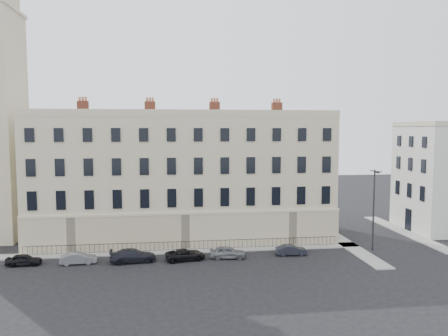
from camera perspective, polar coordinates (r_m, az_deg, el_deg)
The scene contains 14 objects.
ground at distance 45.69m, azimuth 3.00°, elevation -12.26°, with size 160.00×160.00×0.00m, color black.
terrace at distance 55.22m, azimuth -5.32°, elevation -1.28°, with size 36.22×12.22×17.00m.
adjacent_building at distance 65.64m, azimuth 26.89°, elevation -1.23°, with size 10.00×10.00×14.00m, color silver.
pavement_terrace at distance 49.82m, azimuth -9.67°, elevation -10.77°, with size 48.00×2.00×0.12m, color gray.
pavement_east_return at distance 56.66m, azimuth 14.70°, elevation -8.91°, with size 2.00×24.00×0.12m, color gray.
pavement_adjacent at distance 62.74m, azimuth 22.57°, elevation -7.77°, with size 2.00×20.00×0.12m, color gray.
railings at distance 50.06m, azimuth -5.01°, elevation -10.05°, with size 35.00×0.04×0.96m.
car_a at distance 48.96m, azimuth -24.67°, elevation -10.83°, with size 1.37×3.41×1.16m, color black.
car_b at distance 47.46m, azimuth -18.48°, elevation -11.11°, with size 1.24×3.56×1.17m, color slate.
car_c at distance 46.62m, azimuth -11.80°, elevation -11.13°, with size 1.91×4.71×1.37m, color black.
car_d at distance 46.50m, azimuth -5.06°, elevation -11.21°, with size 1.93×4.18×1.16m, color black.
car_e at distance 46.92m, azimuth 0.50°, elevation -10.95°, with size 1.54×3.82×1.30m, color slate.
car_f at distance 48.62m, azimuth 8.80°, elevation -10.55°, with size 1.18×3.39×1.12m, color #21232C.
streetlamp at distance 51.70m, azimuth 18.99°, elevation -4.71°, with size 0.75×1.92×9.14m.
Camera 1 is at (-7.90, -42.87, 13.67)m, focal length 35.00 mm.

